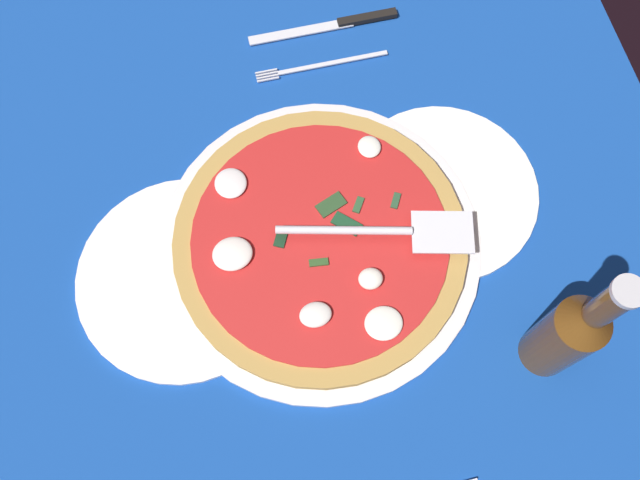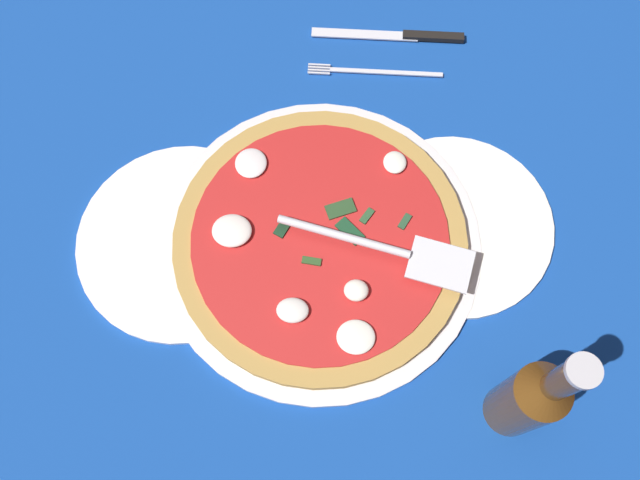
{
  "view_description": "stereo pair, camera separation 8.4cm",
  "coord_description": "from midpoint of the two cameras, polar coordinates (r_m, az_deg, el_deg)",
  "views": [
    {
      "loc": [
        -5.11,
        -27.0,
        81.19
      ],
      "look_at": [
        2.0,
        2.37,
        2.23
      ],
      "focal_mm": 39.51,
      "sensor_mm": 36.0,
      "label": 1
    },
    {
      "loc": [
        3.29,
        -27.82,
        81.19
      ],
      "look_at": [
        2.0,
        2.37,
        2.23
      ],
      "focal_mm": 39.51,
      "sensor_mm": 36.0,
      "label": 2
    }
  ],
  "objects": [
    {
      "name": "checker_pattern",
      "position": [
        0.86,
        1.39,
        -2.31
      ],
      "size": [
        98.67,
        98.67,
        0.1
      ],
      "color": "silver",
      "rests_on": "ground_plane"
    },
    {
      "name": "beer_bottle",
      "position": [
        0.77,
        19.88,
        -12.38
      ],
      "size": [
        5.81,
        5.81,
        24.81
      ],
      "color": "#5D3813",
      "rests_on": "ground_plane"
    },
    {
      "name": "pizza_pan",
      "position": [
        0.86,
        2.79,
        -0.74
      ],
      "size": [
        39.25,
        39.25,
        1.13
      ],
      "primitive_type": "cylinder",
      "color": "silver",
      "rests_on": "ground_plane"
    },
    {
      "name": "pizza",
      "position": [
        0.85,
        2.76,
        -0.46
      ],
      "size": [
        35.53,
        35.53,
        2.91
      ],
      "color": "#B08943",
      "rests_on": "pizza_pan"
    },
    {
      "name": "ground_plane",
      "position": [
        0.86,
        1.38,
        -2.41
      ],
      "size": [
        98.67,
        98.67,
        0.8
      ],
      "primitive_type": "cube",
      "color": "#144298"
    },
    {
      "name": "dinner_plate_left",
      "position": [
        0.87,
        -8.41,
        -0.45
      ],
      "size": [
        25.81,
        25.81,
        1.0
      ],
      "primitive_type": "cylinder",
      "color": "white",
      "rests_on": "ground_plane"
    },
    {
      "name": "dinner_plate_right",
      "position": [
        0.89,
        13.54,
        0.87
      ],
      "size": [
        24.23,
        24.23,
        1.0
      ],
      "primitive_type": "cylinder",
      "color": "white",
      "rests_on": "ground_plane"
    },
    {
      "name": "place_setting_far",
      "position": [
        1.0,
        8.0,
        14.4
      ],
      "size": [
        21.15,
        13.49,
        1.4
      ],
      "rotation": [
        0.0,
        0.0,
        3.13
      ],
      "color": "white",
      "rests_on": "ground_plane"
    },
    {
      "name": "pizza_server",
      "position": [
        0.82,
        8.12,
        -1.04
      ],
      "size": [
        23.35,
        8.77,
        1.0
      ],
      "rotation": [
        0.0,
        0.0,
        6.04
      ],
      "color": "silver",
      "rests_on": "pizza"
    }
  ]
}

